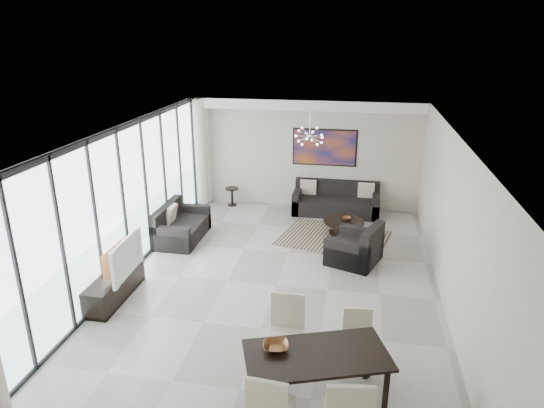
% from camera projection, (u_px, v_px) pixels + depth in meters
% --- Properties ---
extents(room_shell, '(6.00, 9.00, 2.90)m').
position_uv_depth(room_shell, '(302.00, 215.00, 8.59)').
color(room_shell, '#A8A39B').
rests_on(room_shell, ground).
extents(window_wall, '(0.37, 8.95, 2.90)m').
position_uv_depth(window_wall, '(128.00, 203.00, 9.15)').
color(window_wall, silver).
rests_on(window_wall, floor).
extents(soffit, '(5.98, 0.40, 0.26)m').
position_uv_depth(soffit, '(306.00, 105.00, 12.20)').
color(soffit, white).
rests_on(soffit, room_shell).
extents(painting, '(1.68, 0.04, 0.98)m').
position_uv_depth(painting, '(325.00, 147.00, 12.65)').
color(painting, '#B24E18').
rests_on(painting, room_shell).
extents(chandelier, '(0.66, 0.66, 0.71)m').
position_uv_depth(chandelier, '(310.00, 136.00, 10.63)').
color(chandelier, silver).
rests_on(chandelier, room_shell).
extents(rug, '(2.71, 2.30, 0.01)m').
position_uv_depth(rug, '(334.00, 238.00, 11.22)').
color(rug, black).
rests_on(rug, floor).
extents(coffee_table, '(0.97, 0.97, 0.34)m').
position_uv_depth(coffee_table, '(344.00, 226.00, 11.39)').
color(coffee_table, black).
rests_on(coffee_table, floor).
extents(bowl_coffee, '(0.25, 0.25, 0.07)m').
position_uv_depth(bowl_coffee, '(346.00, 219.00, 11.36)').
color(bowl_coffee, brown).
rests_on(bowl_coffee, coffee_table).
extents(sofa_main, '(2.22, 0.91, 0.81)m').
position_uv_depth(sofa_main, '(336.00, 203.00, 12.69)').
color(sofa_main, black).
rests_on(sofa_main, floor).
extents(loveseat, '(0.89, 1.59, 0.79)m').
position_uv_depth(loveseat, '(180.00, 228.00, 11.11)').
color(loveseat, black).
rests_on(loveseat, floor).
extents(armchair, '(1.23, 1.26, 0.84)m').
position_uv_depth(armchair, '(356.00, 249.00, 9.98)').
color(armchair, black).
rests_on(armchair, floor).
extents(side_table, '(0.36, 0.36, 0.50)m').
position_uv_depth(side_table, '(232.00, 194.00, 13.22)').
color(side_table, black).
rests_on(side_table, floor).
extents(tv_console, '(0.43, 1.54, 0.48)m').
position_uv_depth(tv_console, '(115.00, 286.00, 8.64)').
color(tv_console, black).
rests_on(tv_console, floor).
extents(television, '(0.20, 1.18, 0.68)m').
position_uv_depth(television, '(121.00, 257.00, 8.45)').
color(television, gray).
rests_on(television, tv_console).
extents(dining_table, '(1.99, 1.44, 0.75)m').
position_uv_depth(dining_table, '(317.00, 360.00, 6.06)').
color(dining_table, black).
rests_on(dining_table, floor).
extents(dining_chair_sw, '(0.51, 0.51, 1.04)m').
position_uv_depth(dining_chair_sw, '(269.00, 407.00, 5.39)').
color(dining_chair_sw, '#C2B3A0').
rests_on(dining_chair_sw, floor).
extents(dining_chair_nw, '(0.49, 0.49, 1.06)m').
position_uv_depth(dining_chair_nw, '(287.00, 325.00, 6.86)').
color(dining_chair_nw, '#C2B3A0').
rests_on(dining_chair_nw, floor).
extents(dining_chair_ne, '(0.45, 0.45, 0.89)m').
position_uv_depth(dining_chair_ne, '(357.00, 335.00, 6.80)').
color(dining_chair_ne, '#C2B3A0').
rests_on(dining_chair_ne, floor).
extents(bowl_dining, '(0.38, 0.38, 0.08)m').
position_uv_depth(bowl_dining, '(276.00, 346.00, 6.11)').
color(bowl_dining, brown).
rests_on(bowl_dining, dining_table).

